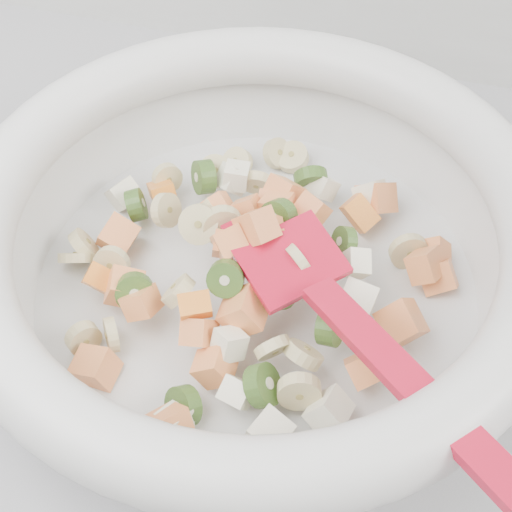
# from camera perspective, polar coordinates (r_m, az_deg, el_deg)

# --- Properties ---
(mixing_bowl) EXTENTS (0.39, 0.39, 0.11)m
(mixing_bowl) POSITION_cam_1_polar(r_m,az_deg,el_deg) (0.51, 0.01, 0.80)
(mixing_bowl) COLOR silver
(mixing_bowl) RESTS_ON counter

